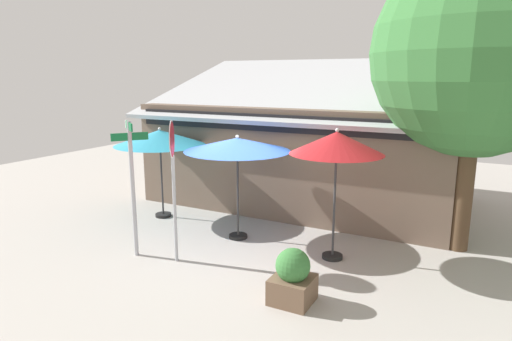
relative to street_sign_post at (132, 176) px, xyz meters
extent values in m
cube|color=#ADA8A0|center=(1.72, 1.20, -1.82)|extent=(28.00, 28.00, 0.10)
cube|color=#705B4C|center=(1.61, 6.04, -0.27)|extent=(8.83, 5.19, 3.00)
cube|color=#B7BABF|center=(1.61, 5.89, 1.74)|extent=(9.33, 5.68, 1.81)
cube|color=black|center=(1.61, 3.39, 0.88)|extent=(8.23, 0.16, 0.44)
cylinder|color=#A8AAB2|center=(0.00, 0.00, -0.30)|extent=(0.09, 0.09, 2.93)
cube|color=#116B38|center=(0.00, 0.00, 1.06)|extent=(0.61, 0.49, 0.16)
cube|color=#116B38|center=(0.00, 0.00, 0.84)|extent=(0.49, 0.61, 0.16)
cube|color=white|center=(-0.32, 0.25, 1.06)|extent=(0.07, 0.06, 0.16)
cylinder|color=#A8AAB2|center=(0.97, 0.16, -0.63)|extent=(0.07, 0.07, 2.27)
cylinder|color=white|center=(0.97, 0.16, 0.83)|extent=(0.41, 0.66, 0.76)
cylinder|color=red|center=(0.97, 0.16, 0.83)|extent=(0.40, 0.62, 0.71)
cylinder|color=black|center=(-1.23, 2.40, -1.73)|extent=(0.44, 0.44, 0.08)
cylinder|color=#333335|center=(-1.23, 2.40, -0.74)|extent=(0.05, 0.05, 2.06)
cone|color=#2D99BC|center=(-1.23, 2.40, 0.45)|extent=(2.44, 2.44, 0.41)
sphere|color=silver|center=(-1.23, 2.40, 0.68)|extent=(0.08, 0.08, 0.08)
cylinder|color=black|center=(1.44, 1.93, -1.73)|extent=(0.44, 0.44, 0.08)
cylinder|color=#333335|center=(1.44, 1.93, -0.68)|extent=(0.05, 0.05, 2.18)
cone|color=#2D56B7|center=(1.44, 1.93, 0.52)|extent=(2.48, 2.48, 0.30)
sphere|color=silver|center=(1.44, 1.93, 0.70)|extent=(0.08, 0.08, 0.08)
cylinder|color=black|center=(3.84, 1.82, -1.73)|extent=(0.44, 0.44, 0.08)
cylinder|color=#333335|center=(3.84, 1.82, -0.61)|extent=(0.05, 0.05, 2.32)
cone|color=#B21E23|center=(3.84, 1.82, 0.73)|extent=(1.93, 1.93, 0.46)
sphere|color=silver|center=(3.84, 1.82, 0.99)|extent=(0.08, 0.08, 0.08)
cylinder|color=brown|center=(6.18, 3.65, -0.43)|extent=(0.43, 0.43, 2.67)
sphere|color=#387538|center=(6.18, 3.65, 2.52)|extent=(4.32, 4.32, 4.32)
cube|color=brown|center=(3.81, -0.29, -1.54)|extent=(0.70, 0.70, 0.45)
sphere|color=#387538|center=(3.81, -0.29, -1.10)|extent=(0.60, 0.60, 0.60)
camera|label=1|loc=(6.51, -6.76, 2.07)|focal=30.87mm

